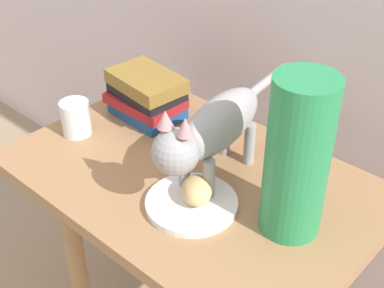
# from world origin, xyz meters

# --- Properties ---
(side_table) EXTENTS (0.80, 0.53, 0.59)m
(side_table) POSITION_xyz_m (0.00, 0.00, 0.50)
(side_table) COLOR #9E724C
(side_table) RESTS_ON ground
(plate) EXTENTS (0.19, 0.19, 0.01)m
(plate) POSITION_xyz_m (0.07, -0.08, 0.59)
(plate) COLOR white
(plate) RESTS_ON side_table
(bread_roll) EXTENTS (0.10, 0.10, 0.05)m
(bread_roll) POSITION_xyz_m (0.08, -0.07, 0.62)
(bread_roll) COLOR #E0BC7A
(bread_roll) RESTS_ON plate
(cat) EXTENTS (0.12, 0.48, 0.23)m
(cat) POSITION_xyz_m (0.05, 0.01, 0.72)
(cat) COLOR #99999E
(cat) RESTS_ON side_table
(book_stack) EXTENTS (0.20, 0.15, 0.12)m
(book_stack) POSITION_xyz_m (-0.24, 0.10, 0.65)
(book_stack) COLOR #1E4C8C
(book_stack) RESTS_ON side_table
(green_vase) EXTENTS (0.12, 0.12, 0.32)m
(green_vase) POSITION_xyz_m (0.24, 0.01, 0.74)
(green_vase) COLOR #288C51
(green_vase) RESTS_ON side_table
(candle_jar) EXTENTS (0.07, 0.07, 0.08)m
(candle_jar) POSITION_xyz_m (-0.32, -0.06, 0.62)
(candle_jar) COLOR silver
(candle_jar) RESTS_ON side_table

